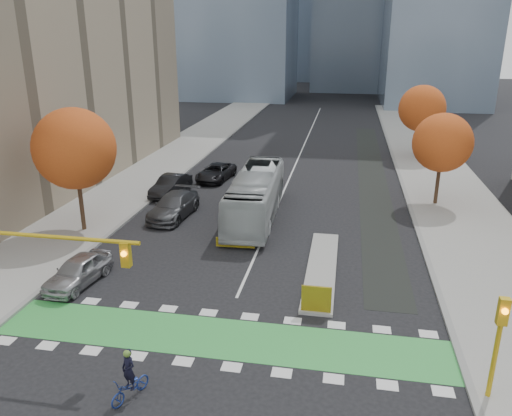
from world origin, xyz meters
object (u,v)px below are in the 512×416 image
at_px(cyclist, 130,383).
at_px(traffic_signal_west, 11,258).
at_px(parked_car_a, 78,271).
at_px(tree_west, 75,149).
at_px(hazard_board, 316,299).
at_px(tree_east_near, 442,143).
at_px(tree_east_far, 422,109).
at_px(parked_car_b, 171,185).
at_px(traffic_signal_east, 499,334).
at_px(parked_car_c, 174,206).
at_px(parked_car_d, 216,172).
at_px(bus, 256,195).

bearing_deg(cyclist, traffic_signal_west, -178.24).
bearing_deg(parked_car_a, tree_west, 123.95).
bearing_deg(cyclist, hazard_board, 72.04).
xyz_separation_m(tree_west, tree_east_near, (24.00, 10.00, -0.75)).
relative_size(tree_east_far, parked_car_b, 1.56).
bearing_deg(parked_car_b, cyclist, -66.53).
bearing_deg(parked_car_b, tree_east_far, 46.03).
xyz_separation_m(traffic_signal_west, traffic_signal_east, (18.43, 0.00, -1.30)).
height_order(parked_car_c, parked_car_d, parked_car_c).
xyz_separation_m(cyclist, bus, (1.01, 19.47, 1.01)).
height_order(tree_west, parked_car_d, tree_west).
distance_m(parked_car_a, parked_car_b, 15.76).
bearing_deg(tree_west, tree_east_near, 22.62).
relative_size(traffic_signal_east, parked_car_d, 0.79).
height_order(traffic_signal_east, cyclist, traffic_signal_east).
distance_m(hazard_board, cyclist, 9.33).
xyz_separation_m(tree_east_near, bus, (-13.16, -5.33, -3.18)).
bearing_deg(tree_east_near, bus, -157.94).
distance_m(bus, parked_car_b, 8.89).
distance_m(tree_west, parked_car_a, 9.22).
relative_size(traffic_signal_east, parked_car_c, 0.72).
bearing_deg(traffic_signal_east, parked_car_d, 122.92).
height_order(hazard_board, tree_east_near, tree_east_near).
distance_m(traffic_signal_east, parked_car_d, 31.35).
bearing_deg(bus, parked_car_a, -124.20).
bearing_deg(tree_west, parked_car_b, 71.08).
relative_size(tree_east_far, cyclist, 3.76).
distance_m(traffic_signal_west, parked_car_a, 6.44).
bearing_deg(bus, cyclist, -95.02).
bearing_deg(traffic_signal_west, hazard_board, 21.55).
relative_size(tree_east_far, traffic_signal_east, 1.87).
height_order(traffic_signal_east, bus, traffic_signal_east).
distance_m(cyclist, parked_car_a, 10.04).
xyz_separation_m(traffic_signal_west, parked_car_d, (1.43, 26.26, -3.31)).
bearing_deg(tree_east_far, bus, -122.63).
bearing_deg(tree_east_near, hazard_board, -114.20).
relative_size(parked_car_c, parked_car_d, 1.10).
height_order(hazard_board, traffic_signal_east, traffic_signal_east).
height_order(cyclist, parked_car_c, cyclist).
bearing_deg(cyclist, tree_west, 147.02).
xyz_separation_m(tree_east_far, cyclist, (-14.67, -40.80, -4.56)).
relative_size(tree_east_far, parked_car_a, 1.72).
bearing_deg(parked_car_d, parked_car_b, -108.87).
bearing_deg(bus, hazard_board, -69.58).
xyz_separation_m(traffic_signal_west, bus, (6.77, 17.18, -2.35)).
relative_size(tree_east_far, parked_car_d, 1.47).
xyz_separation_m(tree_east_far, parked_car_c, (-19.49, -22.25, -4.41)).
height_order(hazard_board, parked_car_c, parked_car_c).
xyz_separation_m(hazard_board, tree_west, (-16.00, 7.80, 4.82)).
relative_size(tree_east_near, traffic_signal_east, 1.73).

